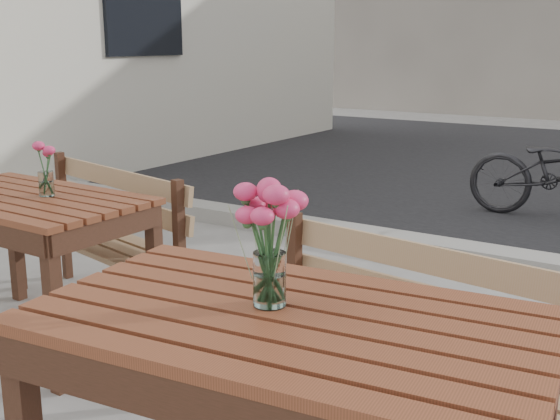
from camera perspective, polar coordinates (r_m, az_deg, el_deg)
name	(u,v)px	position (r m, az deg, el deg)	size (l,w,h in m)	color
main_table	(287,362)	(1.83, 0.57, -12.28)	(1.37, 0.89, 0.80)	brown
main_bench	(411,325)	(2.55, 10.63, -9.19)	(1.34, 0.57, 0.81)	#A37E54
main_vase	(269,227)	(1.77, -0.87, -1.42)	(0.18, 0.18, 0.33)	white
second_table	(27,220)	(3.62, -19.87, -0.76)	(1.22, 0.73, 0.74)	brown
second_bench	(104,220)	(4.00, -14.15, -0.83)	(1.38, 0.68, 0.82)	#A37E54
second_vase	(45,168)	(3.52, -18.55, 3.25)	(0.10, 0.10, 0.24)	white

